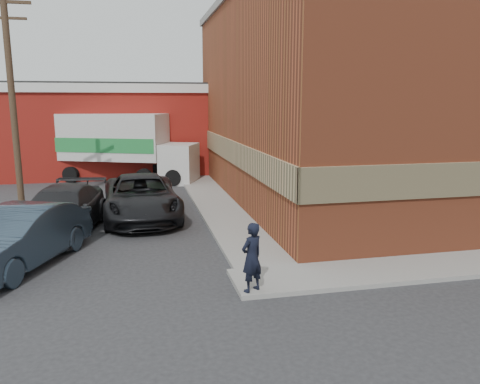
{
  "coord_description": "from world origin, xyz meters",
  "views": [
    {
      "loc": [
        -2.72,
        -11.63,
        4.52
      ],
      "look_at": [
        0.6,
        3.3,
        1.55
      ],
      "focal_mm": 35.0,
      "sensor_mm": 36.0,
      "label": 1
    }
  ],
  "objects": [
    {
      "name": "sedan",
      "position": [
        -5.98,
        1.81,
        0.83
      ],
      "size": [
        3.55,
        5.33,
        1.66
      ],
      "primitive_type": "imported",
      "rotation": [
        0.0,
        0.0,
        -0.39
      ],
      "color": "#2D3C4B",
      "rests_on": "ground"
    },
    {
      "name": "brick_building",
      "position": [
        8.5,
        9.0,
        4.68
      ],
      "size": [
        14.25,
        18.25,
        9.36
      ],
      "color": "#9D4528",
      "rests_on": "ground"
    },
    {
      "name": "warehouse",
      "position": [
        -6.0,
        20.0,
        2.81
      ],
      "size": [
        16.3,
        8.3,
        5.6
      ],
      "color": "maroon",
      "rests_on": "ground"
    },
    {
      "name": "suv_a",
      "position": [
        -2.61,
        6.66,
        0.84
      ],
      "size": [
        3.01,
        6.16,
        1.68
      ],
      "primitive_type": "imported",
      "rotation": [
        0.0,
        0.0,
        0.04
      ],
      "color": "black",
      "rests_on": "ground"
    },
    {
      "name": "suv_b",
      "position": [
        -5.34,
        5.04,
        0.8
      ],
      "size": [
        3.16,
        5.8,
        1.59
      ],
      "primitive_type": "imported",
      "rotation": [
        0.0,
        0.0,
        -0.18
      ],
      "color": "black",
      "rests_on": "ground"
    },
    {
      "name": "ground",
      "position": [
        0.0,
        0.0,
        0.0
      ],
      "size": [
        90.0,
        90.0,
        0.0
      ],
      "primitive_type": "plane",
      "color": "#28282B",
      "rests_on": "ground"
    },
    {
      "name": "box_truck",
      "position": [
        -3.31,
        15.71,
        2.21
      ],
      "size": [
        8.04,
        5.13,
        3.83
      ],
      "rotation": [
        0.0,
        0.0,
        -0.4
      ],
      "color": "silver",
      "rests_on": "ground"
    },
    {
      "name": "utility_pole",
      "position": [
        -7.5,
        9.0,
        4.75
      ],
      "size": [
        2.0,
        0.26,
        9.0
      ],
      "color": "#4A3525",
      "rests_on": "ground"
    },
    {
      "name": "sidewalk_west",
      "position": [
        0.6,
        9.0,
        0.06
      ],
      "size": [
        1.8,
        18.0,
        0.12
      ],
      "primitive_type": "cube",
      "color": "gray",
      "rests_on": "ground"
    },
    {
      "name": "man",
      "position": [
        -0.2,
        -1.55,
        0.95
      ],
      "size": [
        0.72,
        0.65,
        1.66
      ],
      "primitive_type": "imported",
      "rotation": [
        0.0,
        0.0,
        3.68
      ],
      "color": "black",
      "rests_on": "sidewalk_south"
    }
  ]
}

